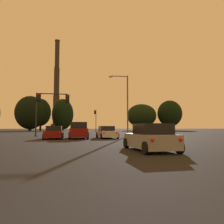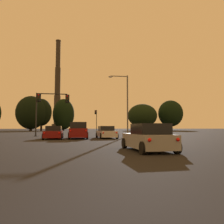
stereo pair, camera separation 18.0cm
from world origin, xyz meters
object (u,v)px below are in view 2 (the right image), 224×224
at_px(hatchback_right_lane_third, 148,138).
at_px(traffic_light_far_right, 96,118).
at_px(suv_center_lane_front, 78,131).
at_px(smokestack, 57,94).
at_px(traffic_light_overhead_left, 47,103).
at_px(street_lamp, 125,99).
at_px(sedan_right_lane_front, 106,132).
at_px(sedan_left_lane_front, 54,133).

distance_m(hatchback_right_lane_third, traffic_light_far_right, 57.15).
bearing_deg(suv_center_lane_front, smokestack, 96.12).
height_order(traffic_light_overhead_left, traffic_light_far_right, traffic_light_far_right).
bearing_deg(hatchback_right_lane_third, smokestack, 94.16).
xyz_separation_m(traffic_light_far_right, street_lamp, (0.91, -36.88, 1.05)).
xyz_separation_m(traffic_light_far_right, smokestack, (-19.10, 83.36, 19.77)).
bearing_deg(traffic_light_overhead_left, smokestack, 94.23).
bearing_deg(sedan_right_lane_front, suv_center_lane_front, -175.07).
height_order(hatchback_right_lane_third, traffic_light_far_right, traffic_light_far_right).
distance_m(hatchback_right_lane_third, traffic_light_overhead_left, 23.21).
bearing_deg(traffic_light_far_right, suv_center_lane_front, -97.82).
height_order(suv_center_lane_front, street_lamp, street_lamp).
xyz_separation_m(suv_center_lane_front, hatchback_right_lane_third, (3.57, -14.01, -0.23)).
distance_m(hatchback_right_lane_third, smokestack, 143.28).
bearing_deg(sedan_right_lane_front, sedan_left_lane_front, -177.14).
xyz_separation_m(suv_center_lane_front, traffic_light_overhead_left, (-4.41, 7.39, 3.87)).
xyz_separation_m(suv_center_lane_front, traffic_light_far_right, (5.90, 42.96, 3.53)).
xyz_separation_m(sedan_right_lane_front, hatchback_right_lane_third, (0.28, -14.41, -0.00)).
bearing_deg(street_lamp, traffic_light_far_right, 91.42).
distance_m(sedan_left_lane_front, hatchback_right_lane_third, 15.25).
bearing_deg(hatchback_right_lane_third, sedan_right_lane_front, 88.46).
relative_size(suv_center_lane_front, street_lamp, 0.54).
distance_m(suv_center_lane_front, traffic_light_overhead_left, 9.44).
height_order(sedan_right_lane_front, suv_center_lane_front, suv_center_lane_front).
relative_size(street_lamp, smokestack, 0.15).
bearing_deg(traffic_light_far_right, traffic_light_overhead_left, -106.16).
relative_size(sedan_right_lane_front, suv_center_lane_front, 0.97).
height_order(suv_center_lane_front, traffic_light_overhead_left, traffic_light_overhead_left).
bearing_deg(suv_center_lane_front, street_lamp, 41.92).
height_order(traffic_light_overhead_left, smokestack, smokestack).
bearing_deg(suv_center_lane_front, traffic_light_far_right, 82.34).
relative_size(traffic_light_overhead_left, smokestack, 0.10).
height_order(street_lamp, smokestack, smokestack).
height_order(sedan_left_lane_front, smokestack, smokestack).
relative_size(traffic_light_overhead_left, traffic_light_far_right, 0.92).
distance_m(suv_center_lane_front, traffic_light_far_right, 43.51).
relative_size(suv_center_lane_front, smokestack, 0.08).
relative_size(suv_center_lane_front, hatchback_right_lane_third, 1.18).
bearing_deg(suv_center_lane_front, sedan_left_lane_front, -177.57).
bearing_deg(smokestack, sedan_left_lane_front, -85.24).
height_order(hatchback_right_lane_third, smokestack, smokestack).
xyz_separation_m(sedan_right_lane_front, traffic_light_overhead_left, (-7.70, 6.99, 4.10)).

